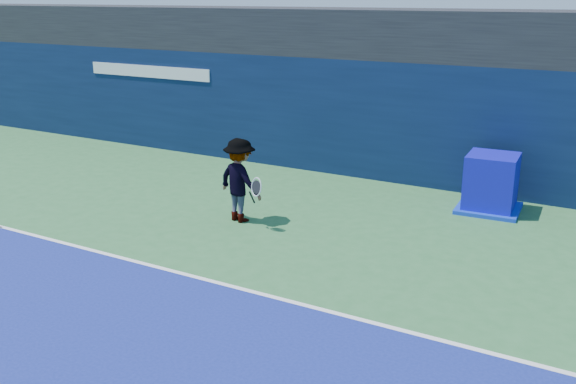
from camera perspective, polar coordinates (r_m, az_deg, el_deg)
name	(u,v)px	position (r m, az deg, el deg)	size (l,w,h in m)	color
ground	(57,364)	(9.08, -19.86, -14.16)	(80.00, 80.00, 0.00)	#2E6736
baseline	(198,278)	(10.97, -8.02, -7.54)	(24.00, 0.10, 0.01)	white
stadium_band	(389,33)	(17.50, 8.99, 13.82)	(36.00, 3.00, 1.20)	black
back_wall_assembly	(371,118)	(16.83, 7.43, 6.54)	(36.00, 1.03, 3.00)	#091736
equipment_cart	(491,185)	(14.69, 17.58, 0.59)	(1.39, 1.39, 1.26)	#0E0CAC
tennis_player	(240,180)	(13.31, -4.29, 1.05)	(1.39, 0.92, 1.76)	silver
tennis_ball	(258,187)	(13.23, -2.70, 0.42)	(0.07, 0.07, 0.07)	#B3E219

